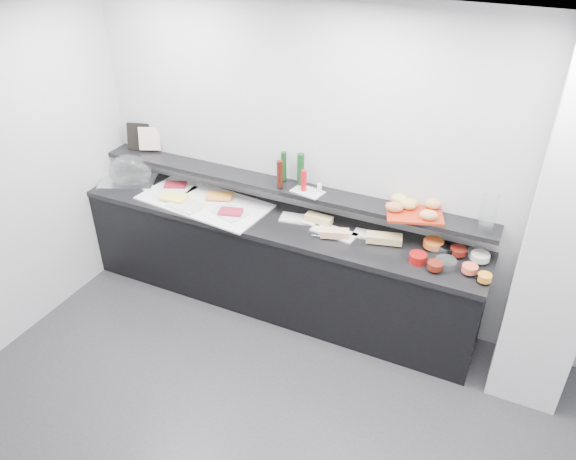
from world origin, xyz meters
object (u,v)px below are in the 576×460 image
at_px(sandwich_plate_mid, 334,232).
at_px(bread_tray, 414,214).
at_px(condiment_tray, 308,192).
at_px(carafe, 488,213).
at_px(framed_print, 139,137).
at_px(cloche_base, 128,182).

bearing_deg(sandwich_plate_mid, bread_tray, 21.04).
height_order(condiment_tray, carafe, carafe).
distance_m(framed_print, carafe, 3.25).
distance_m(cloche_base, sandwich_plate_mid, 2.10).
xyz_separation_m(bread_tray, carafe, (0.53, -0.01, 0.14)).
xyz_separation_m(framed_print, bread_tray, (2.71, -0.09, -0.12)).
bearing_deg(sandwich_plate_mid, condiment_tray, 164.71).
relative_size(cloche_base, carafe, 1.69).
xyz_separation_m(cloche_base, bread_tray, (2.70, 0.17, 0.24)).
relative_size(condiment_tray, carafe, 0.87).
xyz_separation_m(framed_print, carafe, (3.24, -0.10, 0.02)).
height_order(sandwich_plate_mid, framed_print, framed_print).
relative_size(sandwich_plate_mid, bread_tray, 0.88).
bearing_deg(carafe, condiment_tray, -179.59).
height_order(sandwich_plate_mid, carafe, carafe).
bearing_deg(carafe, bread_tray, 179.26).
distance_m(sandwich_plate_mid, framed_print, 2.16).
bearing_deg(framed_print, cloche_base, -104.28).
bearing_deg(carafe, framed_print, 178.23).
bearing_deg(cloche_base, framed_print, 69.57).
bearing_deg(carafe, cloche_base, -177.16).
relative_size(cloche_base, condiment_tray, 1.95).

